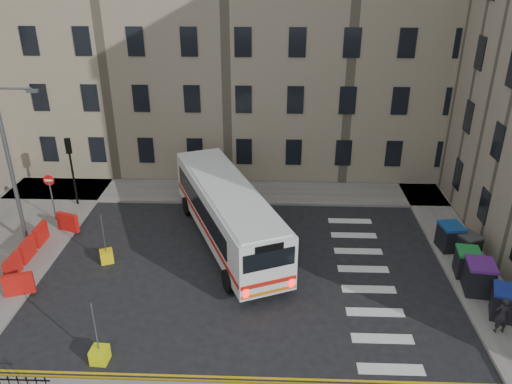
# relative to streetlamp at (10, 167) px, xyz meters

# --- Properties ---
(ground) EXTENTS (120.00, 120.00, 0.00)m
(ground) POSITION_rel_streetlamp_xyz_m (13.00, -2.00, -4.34)
(ground) COLOR black
(ground) RESTS_ON ground
(pavement_north) EXTENTS (36.00, 3.20, 0.15)m
(pavement_north) POSITION_rel_streetlamp_xyz_m (7.00, 6.60, -4.26)
(pavement_north) COLOR slate
(pavement_north) RESTS_ON ground
(pavement_east) EXTENTS (2.40, 26.00, 0.15)m
(pavement_east) POSITION_rel_streetlamp_xyz_m (22.00, 2.00, -4.26)
(pavement_east) COLOR slate
(pavement_east) RESTS_ON ground
(terrace_north) EXTENTS (38.30, 10.80, 17.20)m
(terrace_north) POSITION_rel_streetlamp_xyz_m (6.00, 13.50, 4.28)
(terrace_north) COLOR gray
(terrace_north) RESTS_ON ground
(traffic_light_nw) EXTENTS (0.28, 0.22, 4.10)m
(traffic_light_nw) POSITION_rel_streetlamp_xyz_m (1.00, 4.50, -1.47)
(traffic_light_nw) COLOR black
(traffic_light_nw) RESTS_ON pavement_west
(streetlamp) EXTENTS (0.50, 0.22, 8.14)m
(streetlamp) POSITION_rel_streetlamp_xyz_m (0.00, 0.00, 0.00)
(streetlamp) COLOR #595B5E
(streetlamp) RESTS_ON pavement_west
(no_entry_north) EXTENTS (0.60, 0.08, 3.00)m
(no_entry_north) POSITION_rel_streetlamp_xyz_m (0.50, 2.50, -2.26)
(no_entry_north) COLOR #595B5E
(no_entry_north) RESTS_ON pavement_west
(roadworks_barriers) EXTENTS (1.66, 6.26, 1.00)m
(roadworks_barriers) POSITION_rel_streetlamp_xyz_m (1.16, -1.50, -3.69)
(roadworks_barriers) COLOR red
(roadworks_barriers) RESTS_ON pavement_west
(bus) EXTENTS (6.76, 11.45, 3.09)m
(bus) POSITION_rel_streetlamp_xyz_m (10.34, 0.70, -2.55)
(bus) COLOR silver
(bus) RESTS_ON ground
(wheelie_bin_a) EXTENTS (1.36, 1.45, 1.30)m
(wheelie_bin_a) POSITION_rel_streetlamp_xyz_m (22.10, -5.00, -3.53)
(wheelie_bin_a) COLOR black
(wheelie_bin_a) RESTS_ON pavement_east
(wheelie_bin_b) EXTENTS (1.32, 1.47, 1.45)m
(wheelie_bin_b) POSITION_rel_streetlamp_xyz_m (21.64, -3.34, -3.45)
(wheelie_bin_b) COLOR black
(wheelie_bin_b) RESTS_ON pavement_east
(wheelie_bin_c) EXTENTS (1.16, 1.29, 1.28)m
(wheelie_bin_c) POSITION_rel_streetlamp_xyz_m (21.59, -2.04, -3.54)
(wheelie_bin_c) COLOR black
(wheelie_bin_c) RESTS_ON pavement_east
(wheelie_bin_d) EXTENTS (1.26, 1.33, 1.16)m
(wheelie_bin_d) POSITION_rel_streetlamp_xyz_m (22.19, -0.45, -3.60)
(wheelie_bin_d) COLOR black
(wheelie_bin_d) RESTS_ON pavement_east
(wheelie_bin_e) EXTENTS (1.21, 1.34, 1.33)m
(wheelie_bin_e) POSITION_rel_streetlamp_xyz_m (21.53, 0.24, -3.52)
(wheelie_bin_e) COLOR black
(wheelie_bin_e) RESTS_ON pavement_east
(pedestrian) EXTENTS (0.62, 0.44, 1.60)m
(pedestrian) POSITION_rel_streetlamp_xyz_m (21.57, -5.98, -3.38)
(pedestrian) COLOR black
(pedestrian) RESTS_ON pavement_east
(bollard_yellow) EXTENTS (0.78, 0.78, 0.60)m
(bollard_yellow) POSITION_rel_streetlamp_xyz_m (4.61, -1.42, -4.04)
(bollard_yellow) COLOR yellow
(bollard_yellow) RESTS_ON ground
(bollard_chevron) EXTENTS (0.64, 0.64, 0.60)m
(bollard_chevron) POSITION_rel_streetlamp_xyz_m (6.41, -8.00, -4.04)
(bollard_chevron) COLOR #D1DB0C
(bollard_chevron) RESTS_ON ground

